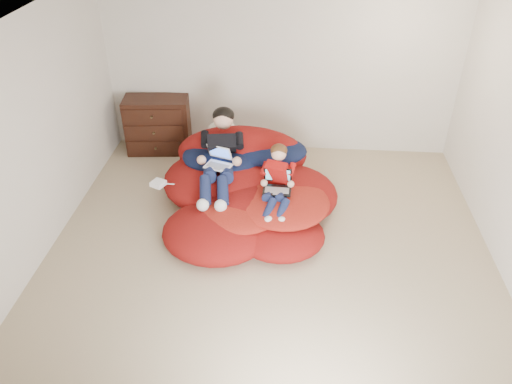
% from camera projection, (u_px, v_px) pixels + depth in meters
% --- Properties ---
extents(room_shell, '(5.10, 5.10, 2.77)m').
position_uv_depth(room_shell, '(269.00, 236.00, 5.54)').
color(room_shell, tan).
rests_on(room_shell, ground).
extents(dresser, '(0.97, 0.57, 0.84)m').
position_uv_depth(dresser, '(158.00, 125.00, 7.41)').
color(dresser, black).
rests_on(dresser, ground).
extents(beanbag_pile, '(2.26, 2.33, 0.86)m').
position_uv_depth(beanbag_pile, '(247.00, 189.00, 6.27)').
color(beanbag_pile, maroon).
rests_on(beanbag_pile, ground).
extents(cream_pillow, '(0.41, 0.26, 0.26)m').
position_uv_depth(cream_pillow, '(223.00, 130.00, 6.82)').
color(cream_pillow, beige).
rests_on(cream_pillow, beanbag_pile).
extents(older_boy, '(0.43, 1.37, 0.77)m').
position_uv_depth(older_boy, '(220.00, 151.00, 6.20)').
color(older_boy, black).
rests_on(older_boy, beanbag_pile).
extents(younger_boy, '(0.35, 0.86, 0.62)m').
position_uv_depth(younger_boy, '(278.00, 178.00, 5.82)').
color(younger_boy, '#B2120F').
rests_on(younger_boy, beanbag_pile).
extents(laptop_white, '(0.36, 0.40, 0.22)m').
position_uv_depth(laptop_white, '(219.00, 160.00, 6.11)').
color(laptop_white, white).
rests_on(laptop_white, older_boy).
extents(laptop_black, '(0.34, 0.32, 0.23)m').
position_uv_depth(laptop_black, '(277.00, 183.00, 5.83)').
color(laptop_black, black).
rests_on(laptop_black, younger_boy).
extents(power_adapter, '(0.20, 0.20, 0.06)m').
position_uv_depth(power_adapter, '(158.00, 183.00, 6.07)').
color(power_adapter, white).
rests_on(power_adapter, beanbag_pile).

